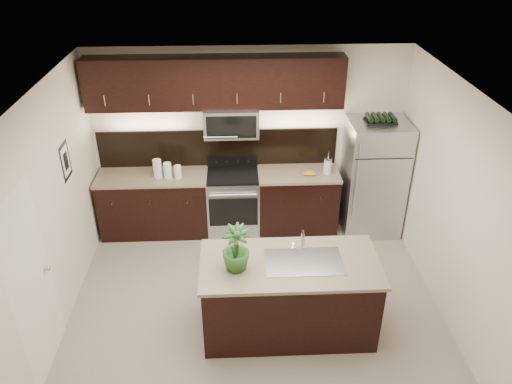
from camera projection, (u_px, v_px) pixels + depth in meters
ground at (255, 303)px, 6.22m from camera, size 4.50×4.50×0.00m
room_walls at (245, 186)px, 5.35m from camera, size 4.52×4.02×2.71m
counter_run at (220, 202)px, 7.44m from camera, size 3.51×0.65×0.94m
upper_fixtures at (217, 90)px, 6.74m from camera, size 3.49×0.40×1.66m
island at (289, 295)px, 5.64m from camera, size 1.96×0.96×0.94m
sink_faucet at (304, 260)px, 5.42m from camera, size 0.84×0.50×0.28m
refrigerator at (373, 177)px, 7.28m from camera, size 0.83×0.75×1.72m
wine_rack at (381, 119)px, 6.83m from camera, size 0.43×0.26×0.10m
plant at (236, 248)px, 5.19m from camera, size 0.36×0.36×0.53m
canisters at (165, 170)px, 7.06m from camera, size 0.40×0.15×0.27m
french_press at (328, 166)px, 7.16m from camera, size 0.11×0.11×0.33m
bananas at (306, 173)px, 7.17m from camera, size 0.20×0.17×0.06m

